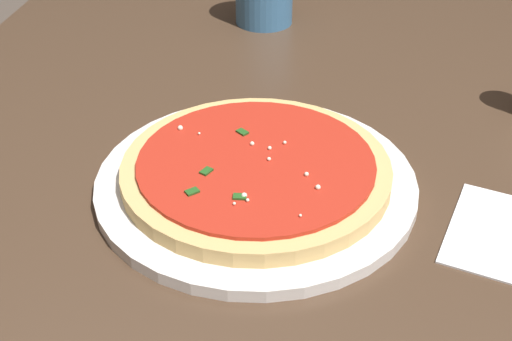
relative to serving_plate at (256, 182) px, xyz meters
The scene contains 4 objects.
restaurant_table 0.13m from the serving_plate, 117.97° to the left, with size 1.13×0.92×0.76m.
serving_plate is the anchor object (origin of this frame).
pizza 0.02m from the serving_plate, 40.41° to the right, with size 0.26×0.26×0.02m.
napkin_folded_right 0.24m from the serving_plate, 79.75° to the left, with size 0.13×0.11×0.00m, color white.
Camera 1 is at (0.54, 0.05, 1.15)m, focal length 46.98 mm.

